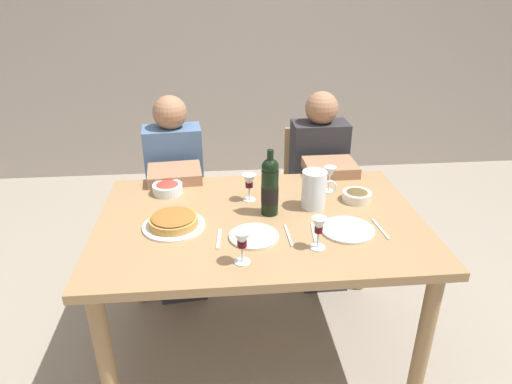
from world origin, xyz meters
The scene contains 22 objects.
ground_plane centered at (0.00, 0.00, 0.00)m, with size 8.00×8.00×0.00m, color gray.
back_wall centered at (0.00, 2.44, 1.40)m, with size 8.00×0.10×2.80m, color #A3998E.
dining_table centered at (0.00, 0.00, 0.67)m, with size 1.50×1.00×0.76m.
wine_bottle centered at (0.05, 0.05, 0.90)m, with size 0.08×0.08×0.32m.
water_pitcher centered at (0.27, 0.09, 0.84)m, with size 0.17×0.12×0.19m.
baked_tart centered at (-0.39, -0.04, 0.79)m, with size 0.28×0.28×0.06m.
salad_bowl centered at (-0.45, 0.31, 0.79)m, with size 0.15×0.15×0.06m.
olive_bowl centered at (0.50, 0.14, 0.79)m, with size 0.14×0.14×0.05m.
wine_glass_left_diner centered at (-0.11, -0.35, 0.86)m, with size 0.07×0.07×0.14m.
wine_glass_right_diner centered at (0.21, -0.27, 0.86)m, with size 0.06×0.06×0.14m.
wine_glass_centre centered at (-0.03, 0.19, 0.86)m, with size 0.07×0.07×0.14m.
wine_glass_spare centered at (0.38, 0.25, 0.86)m, with size 0.06×0.06×0.14m.
dinner_plate_left_setting centered at (0.37, -0.15, 0.77)m, with size 0.24×0.24×0.01m, color silver.
dinner_plate_right_setting centered at (-0.04, -0.17, 0.77)m, with size 0.21×0.21×0.01m, color silver.
fork_left_setting centered at (0.22, -0.15, 0.76)m, with size 0.16×0.01×0.01m, color silver.
knife_left_setting centered at (0.52, -0.15, 0.76)m, with size 0.18×0.01×0.01m, color silver.
knife_right_setting centered at (0.11, -0.17, 0.76)m, with size 0.18×0.01×0.01m, color silver.
spoon_right_setting centered at (-0.19, -0.17, 0.76)m, with size 0.16×0.01×0.01m, color silver.
chair_left centered at (-0.46, 0.89, 0.50)m, with size 0.44×0.44×0.87m.
diner_left centered at (-0.44, 0.65, 0.62)m, with size 0.37×0.53×1.16m.
chair_right centered at (0.45, 0.91, 0.50)m, with size 0.40×0.40×0.87m.
diner_right centered at (0.45, 0.67, 0.62)m, with size 0.34×0.50×1.16m.
Camera 1 is at (-0.19, -1.82, 1.77)m, focal length 31.65 mm.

